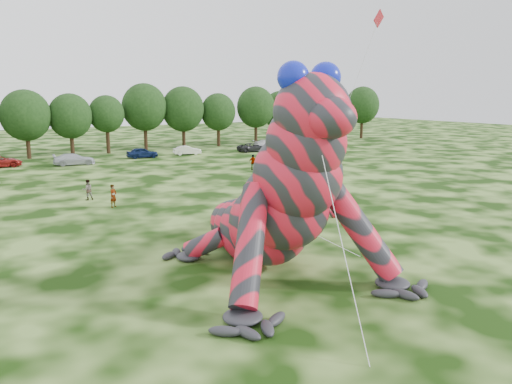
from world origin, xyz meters
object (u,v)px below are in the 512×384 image
object	(u,v)px
tree_12	(218,120)
car_4	(142,153)
car_5	(187,150)
tree_14	(280,116)
tree_7	(26,124)
spectator_0	(113,196)
car_3	(74,159)
flying_kite	(374,33)
tree_16	(328,115)
spectator_3	(253,162)
spectator_1	(88,190)
spectator_2	(264,162)
inflatable_gecko	(256,167)
tree_8	(71,125)
tree_13	(256,116)
tree_10	(145,117)
car_6	(252,147)
car_7	(269,144)
tree_15	(305,115)
spectator_5	(296,182)
tree_11	(183,117)
tree_17	(362,112)
tree_9	(107,124)

from	to	relation	value
tree_12	car_4	size ratio (longest dim) A/B	2.07
car_5	tree_14	bearing A→B (deg)	-57.17
tree_7	spectator_0	xyz separation A→B (m)	(1.37, -36.32, -3.82)
tree_14	car_3	xyz separation A→B (m)	(-39.59, -11.82, -3.97)
flying_kite	tree_14	bearing A→B (deg)	62.72
tree_16	car_4	xyz separation A→B (m)	(-41.89, -10.13, -3.95)
car_3	spectator_3	bearing A→B (deg)	-125.20
spectator_1	spectator_2	bearing A→B (deg)	-165.28
spectator_2	car_5	bearing A→B (deg)	-48.16
tree_14	tree_16	xyz separation A→B (m)	(11.99, 0.65, -0.01)
inflatable_gecko	flying_kite	size ratio (longest dim) A/B	1.34
flying_kite	spectator_2	bearing A→B (deg)	78.40
tree_7	car_5	world-z (taller)	tree_7
spectator_3	spectator_1	distance (m)	21.88
tree_8	tree_12	xyz separation A→B (m)	(24.23, 0.75, 0.01)
spectator_1	tree_13	bearing A→B (deg)	-142.30
tree_10	car_3	distance (m)	18.44
tree_7	tree_12	bearing A→B (deg)	1.78
tree_7	tree_13	xyz separation A→B (m)	(37.21, 0.32, 0.33)
tree_12	car_6	world-z (taller)	tree_12
tree_7	tree_8	xyz separation A→B (m)	(5.86, 0.18, -0.27)
tree_8	tree_10	world-z (taller)	tree_10
car_7	inflatable_gecko	bearing A→B (deg)	149.74
inflatable_gecko	tree_15	distance (m)	69.93
spectator_3	spectator_5	bearing A→B (deg)	113.24
inflatable_gecko	car_5	xyz separation A→B (m)	(16.21, 45.72, -4.47)
tree_11	tree_15	distance (m)	24.69
tree_13	tree_14	world-z (taller)	tree_13
tree_10	tree_11	xyz separation A→B (m)	(6.39, -0.38, -0.22)
tree_17	car_7	xyz separation A→B (m)	(-26.92, -6.98, -4.39)
tree_13	car_4	bearing A→B (deg)	-161.50
tree_9	car_7	xyz separation A→B (m)	(23.96, -7.66, -3.58)
tree_15	spectator_3	distance (m)	38.32
car_3	spectator_1	size ratio (longest dim) A/B	2.86
tree_16	car_4	size ratio (longest dim) A/B	2.16
tree_15	inflatable_gecko	bearing A→B (deg)	-129.27
inflatable_gecko	car_3	bearing A→B (deg)	94.71
tree_7	flying_kite	bearing A→B (deg)	-68.73
tree_17	spectator_5	size ratio (longest dim) A/B	6.10
flying_kite	tree_16	xyz separation A→B (m)	(37.23, 49.59, -8.60)
tree_12	tree_8	bearing A→B (deg)	-178.22
car_4	tree_8	bearing A→B (deg)	51.04
tree_8	flying_kite	bearing A→B (deg)	-75.24
flying_kite	tree_15	bearing A→B (deg)	57.77
tree_10	tree_13	world-z (taller)	tree_10
tree_9	spectator_5	world-z (taller)	tree_9
car_6	tree_9	bearing A→B (deg)	65.68
tree_12	tree_14	distance (m)	13.49
car_5	tree_12	bearing A→B (deg)	-38.13
tree_10	tree_11	bearing A→B (deg)	-3.44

